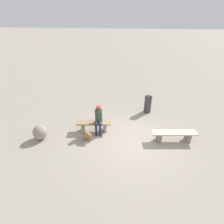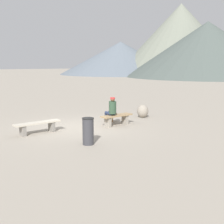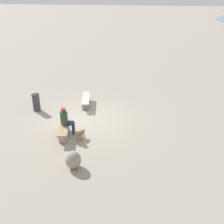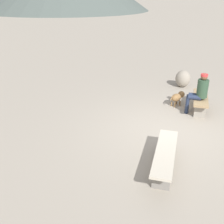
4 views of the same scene
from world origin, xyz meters
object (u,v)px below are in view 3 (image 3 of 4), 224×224
(seated_person, at_px, (66,119))
(dog, at_px, (80,133))
(trash_bin, at_px, (36,102))
(bench_right, at_px, (64,130))
(boulder, at_px, (73,160))
(bench_left, at_px, (86,100))

(seated_person, distance_m, dog, 0.91)
(dog, bearing_deg, trash_bin, -104.91)
(bench_right, relative_size, trash_bin, 1.72)
(seated_person, distance_m, trash_bin, 3.22)
(trash_bin, bearing_deg, boulder, 38.52)
(trash_bin, bearing_deg, bench_right, 45.75)
(bench_left, xyz_separation_m, boulder, (5.58, 1.10, 0.02))
(bench_right, bearing_deg, trash_bin, -146.85)
(bench_left, height_order, trash_bin, trash_bin)
(boulder, bearing_deg, seated_person, -155.13)
(bench_left, distance_m, bench_right, 3.52)
(seated_person, height_order, trash_bin, seated_person)
(seated_person, bearing_deg, bench_left, 169.92)
(bench_left, bearing_deg, dog, -0.87)
(bench_left, relative_size, bench_right, 1.20)
(bench_left, relative_size, seated_person, 1.50)
(bench_left, xyz_separation_m, seated_person, (3.27, 0.04, 0.42))
(trash_bin, relative_size, boulder, 1.40)
(seated_person, xyz_separation_m, trash_bin, (-2.09, -2.43, -0.27))
(bench_right, bearing_deg, dog, 69.48)
(bench_left, relative_size, dog, 3.05)
(bench_right, distance_m, boulder, 2.33)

